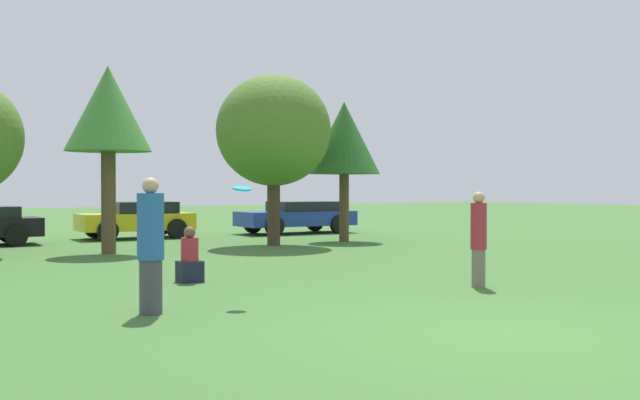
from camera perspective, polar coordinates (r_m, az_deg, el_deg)
ground_plane at (r=9.43m, az=14.48°, el=-9.94°), size 120.00×120.00×0.00m
person_thrower at (r=10.67m, az=-12.91°, el=-3.43°), size 0.38×0.38×1.92m
person_catcher at (r=13.49m, az=12.11°, el=-2.90°), size 0.29×0.29×1.70m
frisbee at (r=11.47m, az=-6.02°, el=0.88°), size 0.29×0.29×0.09m
bystander_sitting at (r=14.14m, az=-9.99°, el=-4.52°), size 0.44×0.36×1.05m
tree_2 at (r=20.69m, az=-16.00°, el=6.56°), size 2.29×2.29×5.03m
tree_3 at (r=22.75m, az=-3.59°, el=5.32°), size 3.51×3.51×5.22m
tree_4 at (r=24.33m, az=1.87°, el=4.71°), size 2.37×2.37×4.58m
parked_car_yellow at (r=26.54m, az=-13.89°, el=-1.41°), size 3.90×2.16×1.27m
parked_car_blue at (r=28.56m, az=-1.74°, el=-1.23°), size 4.56×2.26×1.23m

